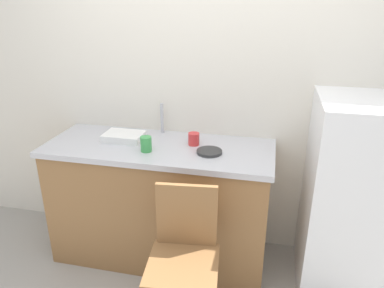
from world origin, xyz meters
TOP-DOWN VIEW (x-y plane):
  - back_wall at (0.00, 1.00)m, footprint 4.80×0.10m
  - cabinet_base at (-0.24, 0.65)m, footprint 1.56×0.60m
  - countertop at (-0.24, 0.65)m, footprint 1.60×0.64m
  - faucet at (-0.29, 0.90)m, footprint 0.02×0.02m
  - refrigerator at (1.09, 0.63)m, footprint 0.60×0.63m
  - chair at (0.09, 0.05)m, footprint 0.44×0.44m
  - dish_tray at (-0.52, 0.69)m, footprint 0.28×0.20m
  - hotplate at (0.13, 0.59)m, footprint 0.17×0.17m
  - cup_green at (-0.29, 0.53)m, footprint 0.08×0.08m
  - cup_red at (-0.00, 0.71)m, footprint 0.08×0.08m

SIDE VIEW (x-z plane):
  - cabinet_base at x=-0.24m, z-range 0.00..0.88m
  - chair at x=0.09m, z-range 0.05..0.94m
  - refrigerator at x=1.09m, z-range 0.00..1.33m
  - countertop at x=-0.24m, z-range 0.88..0.92m
  - hotplate at x=0.13m, z-range 0.92..0.94m
  - dish_tray at x=-0.52m, z-range 0.92..0.97m
  - cup_red at x=0.00m, z-range 0.92..1.00m
  - cup_green at x=-0.29m, z-range 0.92..1.02m
  - faucet at x=-0.29m, z-range 0.92..1.15m
  - back_wall at x=0.00m, z-range 0.00..2.45m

